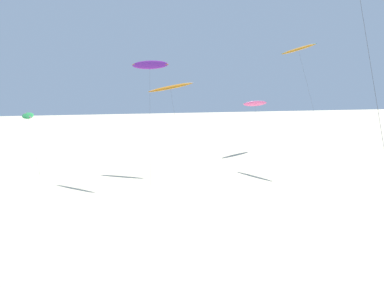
{
  "coord_description": "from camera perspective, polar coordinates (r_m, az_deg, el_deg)",
  "views": [
    {
      "loc": [
        -4.33,
        7.34,
        9.46
      ],
      "look_at": [
        0.85,
        25.28,
        6.64
      ],
      "focal_mm": 33.88,
      "sensor_mm": 36.0,
      "label": 1
    }
  ],
  "objects": [
    {
      "name": "flying_kite_5",
      "position": [
        52.59,
        16.4,
        14.14
      ],
      "size": [
        3.56,
        7.49,
        15.71
      ],
      "color": "orange",
      "rests_on": "ground"
    },
    {
      "name": "flying_kite_2",
      "position": [
        58.44,
        9.97,
        6.3
      ],
      "size": [
        6.29,
        7.97,
        7.82
      ],
      "color": "#EA5193",
      "rests_on": "ground"
    },
    {
      "name": "flying_kite_1",
      "position": [
        49.9,
        -24.44,
        4.09
      ],
      "size": [
        3.28,
        10.3,
        6.74
      ],
      "color": "green",
      "rests_on": "ground"
    },
    {
      "name": "flying_kite_0",
      "position": [
        43.72,
        -6.67,
        12.28
      ],
      "size": [
        4.3,
        11.2,
        13.02
      ],
      "color": "purple",
      "rests_on": "ground"
    },
    {
      "name": "flying_kite_4",
      "position": [
        46.26,
        -3.44,
        8.89
      ],
      "size": [
        5.68,
        6.9,
        10.59
      ],
      "color": "orange",
      "rests_on": "ground"
    }
  ]
}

